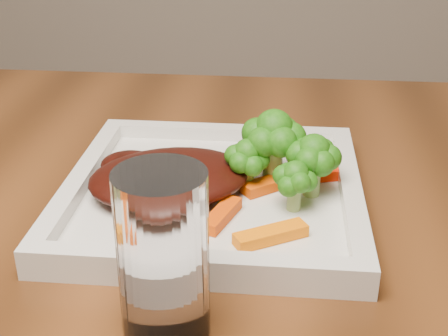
{
  "coord_description": "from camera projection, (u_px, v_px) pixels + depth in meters",
  "views": [
    {
      "loc": [
        0.29,
        -0.28,
        1.04
      ],
      "look_at": [
        0.24,
        0.22,
        0.79
      ],
      "focal_mm": 50.0,
      "sensor_mm": 36.0,
      "label": 1
    }
  ],
  "objects": [
    {
      "name": "carrot_3",
      "position": [
        319.0,
        174.0,
        0.6
      ],
      "size": [
        0.07,
        0.03,
        0.01
      ],
      "primitive_type": "cube",
      "rotation": [
        0.0,
        0.0,
        0.3
      ],
      "color": "#FD2604",
      "rests_on": "plate"
    },
    {
      "name": "carrot_0",
      "position": [
        271.0,
        235.0,
        0.5
      ],
      "size": [
        0.06,
        0.05,
        0.01
      ],
      "primitive_type": "cube",
      "rotation": [
        0.0,
        0.0,
        0.52
      ],
      "color": "orange",
      "rests_on": "plate"
    },
    {
      "name": "broccoli_3",
      "position": [
        247.0,
        158.0,
        0.57
      ],
      "size": [
        0.06,
        0.06,
        0.06
      ],
      "primitive_type": null,
      "rotation": [
        0.0,
        0.0,
        -0.27
      ],
      "color": "#1D5B0F",
      "rests_on": "plate"
    },
    {
      "name": "broccoli_1",
      "position": [
        313.0,
        163.0,
        0.56
      ],
      "size": [
        0.07,
        0.07,
        0.06
      ],
      "primitive_type": null,
      "rotation": [
        0.0,
        0.0,
        0.4
      ],
      "color": "#287713",
      "rests_on": "plate"
    },
    {
      "name": "broccoli_2",
      "position": [
        295.0,
        179.0,
        0.54
      ],
      "size": [
        0.04,
        0.04,
        0.06
      ],
      "primitive_type": null,
      "rotation": [
        0.0,
        0.0,
        -0.02
      ],
      "color": "#2B6510",
      "rests_on": "plate"
    },
    {
      "name": "plate",
      "position": [
        213.0,
        197.0,
        0.58
      ],
      "size": [
        0.27,
        0.27,
        0.01
      ],
      "primitive_type": "cube",
      "color": "silver",
      "rests_on": "dining_table"
    },
    {
      "name": "carrot_6",
      "position": [
        273.0,
        183.0,
        0.58
      ],
      "size": [
        0.06,
        0.05,
        0.01
      ],
      "primitive_type": "cube",
      "rotation": [
        0.0,
        0.0,
        0.66
      ],
      "color": "#DB4503",
      "rests_on": "plate"
    },
    {
      "name": "carrot_2",
      "position": [
        222.0,
        215.0,
        0.53
      ],
      "size": [
        0.03,
        0.06,
        0.01
      ],
      "primitive_type": "cube",
      "rotation": [
        0.0,
        0.0,
        1.23
      ],
      "color": "#D94003",
      "rests_on": "plate"
    },
    {
      "name": "steak",
      "position": [
        170.0,
        177.0,
        0.57
      ],
      "size": [
        0.18,
        0.16,
        0.03
      ],
      "primitive_type": "ellipsoid",
      "rotation": [
        0.0,
        0.0,
        0.39
      ],
      "color": "#390C08",
      "rests_on": "plate"
    },
    {
      "name": "carrot_4",
      "position": [
        242.0,
        163.0,
        0.62
      ],
      "size": [
        0.04,
        0.06,
        0.01
      ],
      "primitive_type": "cube",
      "rotation": [
        0.0,
        0.0,
        1.23
      ],
      "color": "red",
      "rests_on": "plate"
    },
    {
      "name": "broccoli_0",
      "position": [
        273.0,
        147.0,
        0.59
      ],
      "size": [
        0.08,
        0.08,
        0.07
      ],
      "primitive_type": null,
      "rotation": [
        0.0,
        0.0,
        -0.3
      ],
      "color": "#0F5F11",
      "rests_on": "plate"
    },
    {
      "name": "drinking_glass",
      "position": [
        163.0,
        257.0,
        0.4
      ],
      "size": [
        0.07,
        0.07,
        0.12
      ],
      "primitive_type": "cylinder",
      "rotation": [
        0.0,
        0.0,
        -0.27
      ],
      "color": "white",
      "rests_on": "dining_table"
    }
  ]
}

